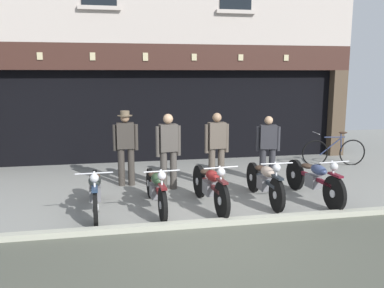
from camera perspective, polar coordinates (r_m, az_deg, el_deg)
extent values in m
cube|color=gray|center=(11.61, -3.07, -2.81)|extent=(22.83, 10.00, 0.08)
cube|color=#A9A997|center=(6.95, 2.63, -11.31)|extent=(22.83, 0.16, 0.18)
cube|color=black|center=(13.65, -4.46, 4.80)|extent=(9.96, 4.00, 2.60)
cube|color=#4C3D2D|center=(13.29, 19.59, 4.11)|extent=(0.44, 0.36, 2.60)
cube|color=black|center=(11.91, -3.51, 4.68)|extent=(9.53, 0.03, 2.18)
cube|color=#3A211B|center=(11.44, -3.30, 12.08)|extent=(10.83, 0.24, 0.70)
cube|color=#C6B789|center=(11.35, -20.60, 11.49)|extent=(0.14, 0.03, 0.19)
cube|color=#C6B789|center=(11.21, -13.79, 11.86)|extent=(0.14, 0.03, 0.20)
cube|color=#C6B789|center=(11.24, -6.55, 12.07)|extent=(0.14, 0.03, 0.22)
cube|color=#C6B789|center=(11.42, 0.31, 12.10)|extent=(0.14, 0.03, 0.18)
cube|color=#C6B789|center=(11.76, 6.86, 11.97)|extent=(0.14, 0.03, 0.17)
cube|color=#C6B789|center=(12.24, 13.09, 11.71)|extent=(0.14, 0.03, 0.17)
cube|color=#B9ADA3|center=(11.28, -12.89, 18.16)|extent=(1.10, 0.12, 0.10)
cube|color=#B9ADA3|center=(11.78, 6.18, 17.99)|extent=(1.10, 0.12, 0.10)
cylinder|color=black|center=(7.04, -13.40, -8.72)|extent=(0.10, 0.62, 0.62)
cylinder|color=silver|center=(7.04, -13.40, -8.72)|extent=(0.11, 0.14, 0.14)
cylinder|color=black|center=(8.38, -13.42, -5.67)|extent=(0.11, 0.62, 0.62)
cylinder|color=silver|center=(8.38, -13.42, -5.67)|extent=(0.12, 0.14, 0.14)
cube|color=#21344F|center=(7.67, -13.44, -6.20)|extent=(0.12, 1.30, 0.07)
cube|color=slate|center=(7.69, -13.42, -6.70)|extent=(0.21, 0.33, 0.26)
ellipsoid|color=#242A27|center=(7.46, -13.51, -5.08)|extent=(0.24, 0.47, 0.20)
ellipsoid|color=#38281E|center=(7.87, -13.50, -4.44)|extent=(0.21, 0.31, 0.10)
cube|color=#21344F|center=(6.94, -13.51, -6.14)|extent=(0.11, 0.36, 0.04)
sphere|color=silver|center=(6.95, -13.57, -4.66)|extent=(0.15, 0.15, 0.15)
cylinder|color=silver|center=(6.93, -13.59, -4.02)|extent=(0.62, 0.05, 0.02)
cylinder|color=silver|center=(6.99, -13.50, -6.36)|extent=(0.05, 0.25, 0.61)
cylinder|color=black|center=(7.02, -4.13, -8.55)|extent=(0.11, 0.61, 0.61)
cylinder|color=silver|center=(7.02, -4.13, -8.55)|extent=(0.11, 0.14, 0.13)
cylinder|color=black|center=(8.38, -5.89, -5.49)|extent=(0.12, 0.61, 0.61)
cylinder|color=silver|center=(8.38, -5.89, -5.49)|extent=(0.12, 0.14, 0.13)
cube|color=#5A1518|center=(7.66, -5.10, -6.02)|extent=(0.15, 1.32, 0.07)
cube|color=slate|center=(7.68, -5.09, -6.52)|extent=(0.22, 0.33, 0.26)
ellipsoid|color=#2C462C|center=(7.45, -4.91, -4.90)|extent=(0.25, 0.47, 0.20)
ellipsoid|color=#38281E|center=(7.86, -5.43, -4.25)|extent=(0.22, 0.31, 0.10)
cube|color=#5A1518|center=(6.93, -4.16, -6.00)|extent=(0.12, 0.37, 0.04)
sphere|color=silver|center=(6.94, -4.27, -4.47)|extent=(0.15, 0.15, 0.15)
cylinder|color=silver|center=(6.92, -4.28, -3.83)|extent=(0.62, 0.06, 0.02)
cylinder|color=silver|center=(6.97, -4.22, -6.18)|extent=(0.05, 0.26, 0.61)
cylinder|color=black|center=(7.16, 4.22, -7.95)|extent=(0.13, 0.67, 0.66)
cylinder|color=silver|center=(7.16, 4.22, -7.95)|extent=(0.11, 0.15, 0.15)
cylinder|color=black|center=(8.37, 1.02, -5.26)|extent=(0.14, 0.67, 0.66)
cylinder|color=silver|center=(8.37, 1.02, -5.26)|extent=(0.12, 0.16, 0.15)
cube|color=#501C1E|center=(7.72, 2.50, -5.65)|extent=(0.18, 1.23, 0.07)
cube|color=slate|center=(7.74, 2.49, -6.15)|extent=(0.23, 0.34, 0.26)
ellipsoid|color=maroon|center=(7.52, 2.90, -4.50)|extent=(0.26, 0.48, 0.20)
ellipsoid|color=#38281E|center=(7.90, 1.95, -3.94)|extent=(0.23, 0.32, 0.10)
cube|color=#501C1E|center=(7.06, 4.26, -5.23)|extent=(0.13, 0.37, 0.04)
sphere|color=silver|center=(7.07, 4.10, -3.95)|extent=(0.15, 0.15, 0.15)
cylinder|color=silver|center=(7.05, 4.11, -3.32)|extent=(0.62, 0.08, 0.02)
cylinder|color=silver|center=(7.11, 4.14, -5.63)|extent=(0.06, 0.25, 0.61)
cylinder|color=black|center=(7.66, 11.84, -7.03)|extent=(0.07, 0.64, 0.64)
cylinder|color=silver|center=(7.66, 11.84, -7.03)|extent=(0.10, 0.14, 0.14)
cylinder|color=black|center=(8.83, 8.56, -4.64)|extent=(0.08, 0.64, 0.64)
cylinder|color=silver|center=(8.83, 8.56, -4.64)|extent=(0.11, 0.14, 0.14)
cube|color=#1D242A|center=(8.21, 10.11, -4.95)|extent=(0.07, 1.20, 0.07)
cube|color=slate|center=(8.23, 10.09, -5.42)|extent=(0.20, 0.32, 0.26)
ellipsoid|color=tan|center=(8.02, 10.55, -3.85)|extent=(0.22, 0.46, 0.20)
ellipsoid|color=#38281E|center=(8.38, 9.57, -3.36)|extent=(0.20, 0.30, 0.10)
cube|color=#1D242A|center=(7.57, 11.93, -4.58)|extent=(0.10, 0.36, 0.04)
sphere|color=silver|center=(7.59, 11.80, -3.29)|extent=(0.15, 0.15, 0.15)
cylinder|color=silver|center=(7.57, 11.82, -2.70)|extent=(0.62, 0.03, 0.02)
cylinder|color=silver|center=(7.62, 11.80, -4.86)|extent=(0.04, 0.24, 0.62)
cylinder|color=black|center=(7.99, 19.36, -6.58)|extent=(0.12, 0.67, 0.67)
cylinder|color=silver|center=(7.99, 19.36, -6.58)|extent=(0.11, 0.15, 0.15)
cylinder|color=black|center=(9.17, 14.27, -4.20)|extent=(0.13, 0.67, 0.67)
cylinder|color=silver|center=(9.17, 14.27, -4.20)|extent=(0.12, 0.15, 0.15)
cube|color=maroon|center=(8.54, 16.68, -4.54)|extent=(0.16, 1.33, 0.07)
cube|color=slate|center=(8.55, 16.65, -4.99)|extent=(0.22, 0.33, 0.26)
ellipsoid|color=#36436B|center=(8.35, 17.37, -3.49)|extent=(0.25, 0.47, 0.20)
ellipsoid|color=#38281E|center=(8.71, 15.84, -2.99)|extent=(0.22, 0.31, 0.10)
cube|color=maroon|center=(7.90, 19.50, -4.13)|extent=(0.13, 0.37, 0.04)
sphere|color=silver|center=(7.91, 19.32, -2.99)|extent=(0.15, 0.15, 0.15)
cylinder|color=silver|center=(7.89, 19.36, -2.43)|extent=(0.62, 0.07, 0.02)
cylinder|color=silver|center=(7.94, 19.31, -4.50)|extent=(0.05, 0.25, 0.62)
cylinder|color=#38332D|center=(9.31, -8.53, -3.11)|extent=(0.15, 0.15, 0.88)
cylinder|color=#38332D|center=(9.31, -9.89, -3.16)|extent=(0.15, 0.15, 0.88)
cube|color=#38332D|center=(9.17, -9.33, 1.17)|extent=(0.38, 0.22, 0.58)
cube|color=silver|center=(9.28, -9.36, 1.70)|extent=(0.14, 0.02, 0.32)
cube|color=maroon|center=(9.29, -9.37, 1.64)|extent=(0.05, 0.01, 0.30)
cylinder|color=#38332D|center=(9.19, -7.86, 0.95)|extent=(0.09, 0.09, 0.58)
cylinder|color=#38332D|center=(9.18, -10.79, 0.86)|extent=(0.09, 0.09, 0.58)
sphere|color=#9E7A5B|center=(9.12, -9.40, 3.63)|extent=(0.19, 0.19, 0.19)
cylinder|color=brown|center=(9.12, -9.41, 3.96)|extent=(0.33, 0.33, 0.01)
cylinder|color=brown|center=(9.11, -9.42, 4.30)|extent=(0.20, 0.20, 0.11)
cylinder|color=#47423D|center=(8.93, -2.63, -3.59)|extent=(0.15, 0.15, 0.87)
cylinder|color=#47423D|center=(8.87, -3.99, -3.70)|extent=(0.15, 0.15, 0.87)
cube|color=#47423D|center=(8.76, -3.36, 0.88)|extent=(0.41, 0.27, 0.59)
cube|color=silver|center=(8.86, -3.57, 1.44)|extent=(0.14, 0.04, 0.33)
cube|color=brown|center=(8.87, -3.59, 1.38)|extent=(0.05, 0.02, 0.31)
cylinder|color=#47423D|center=(8.84, -1.89, 0.49)|extent=(0.09, 0.09, 0.66)
cylinder|color=#47423D|center=(8.71, -4.84, 0.32)|extent=(0.09, 0.09, 0.66)
sphere|color=tan|center=(8.70, -3.38, 3.55)|extent=(0.21, 0.21, 0.21)
cylinder|color=brown|center=(9.21, 4.11, -3.13)|extent=(0.15, 0.15, 0.89)
cylinder|color=brown|center=(9.15, 2.80, -3.22)|extent=(0.15, 0.15, 0.89)
cube|color=brown|center=(9.04, 3.50, 1.22)|extent=(0.39, 0.24, 0.58)
cube|color=white|center=(9.14, 3.29, 1.76)|extent=(0.14, 0.03, 0.32)
cube|color=#47234C|center=(9.16, 3.26, 1.70)|extent=(0.05, 0.01, 0.30)
cylinder|color=brown|center=(9.13, 4.90, 0.85)|extent=(0.09, 0.09, 0.64)
cylinder|color=brown|center=(8.99, 2.07, 0.73)|extent=(0.09, 0.09, 0.64)
sphere|color=#9E7A5B|center=(8.99, 3.53, 3.75)|extent=(0.20, 0.20, 0.20)
cylinder|color=#2D2D33|center=(9.73, 11.16, -2.84)|extent=(0.15, 0.15, 0.80)
cylinder|color=#2D2D33|center=(9.69, 9.88, -2.84)|extent=(0.15, 0.15, 0.80)
cube|color=#2D2D33|center=(9.59, 10.65, 1.00)|extent=(0.42, 0.29, 0.55)
cube|color=white|center=(9.69, 10.55, 1.50)|extent=(0.14, 0.05, 0.31)
cube|color=black|center=(9.71, 10.53, 1.44)|extent=(0.05, 0.02, 0.29)
cylinder|color=#2D2D33|center=(9.64, 12.02, 0.72)|extent=(0.09, 0.09, 0.57)
cylinder|color=#2D2D33|center=(9.56, 9.25, 0.73)|extent=(0.09, 0.09, 0.57)
sphere|color=tan|center=(9.54, 10.73, 3.29)|extent=(0.20, 0.20, 0.20)
cube|color=silver|center=(12.04, 3.73, 5.38)|extent=(0.72, 0.02, 1.05)
cube|color=#511E19|center=(12.00, 3.77, 7.39)|extent=(0.72, 0.01, 0.20)
torus|color=black|center=(11.66, 16.89, -1.23)|extent=(0.73, 0.13, 0.73)
torus|color=black|center=(12.07, 21.58, -1.13)|extent=(0.73, 0.13, 0.73)
cylinder|color=navy|center=(11.78, 18.86, -0.33)|extent=(0.59, 0.10, 0.49)
cylinder|color=navy|center=(11.78, 19.40, 0.92)|extent=(0.58, 0.10, 0.03)
cylinder|color=navy|center=(11.88, 20.20, 0.26)|extent=(0.07, 0.04, 0.52)
ellipsoid|color=#332319|center=(11.86, 20.46, 1.50)|extent=(0.25, 0.15, 0.06)
cylinder|color=silver|center=(11.56, 17.04, 1.49)|extent=(0.08, 0.50, 0.02)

